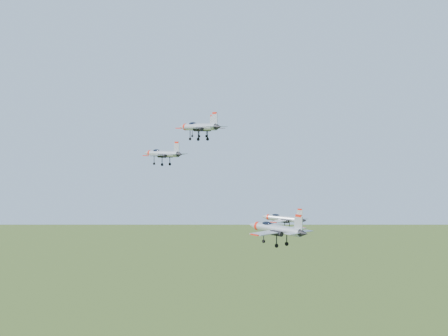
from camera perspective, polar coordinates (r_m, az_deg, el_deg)
The scene contains 5 objects.
jet_lead at distance 148.75m, azimuth -2.26°, elevation 3.83°, with size 12.31×10.49×3.36m.
jet_left_high at distance 126.41m, azimuth -2.31°, elevation 3.79°, with size 13.14×11.23×3.60m.
jet_right_high at distance 115.42m, azimuth -5.67°, elevation 1.33°, with size 10.56×8.90×2.84m.
jet_left_low at distance 130.76m, azimuth 5.40°, elevation -4.60°, with size 11.03×9.16×2.95m.
jet_right_low at distance 105.98m, azimuth 4.79°, elevation -5.55°, with size 13.41×11.47×3.68m.
Camera 1 is at (56.69, -108.97, 153.02)m, focal length 50.00 mm.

